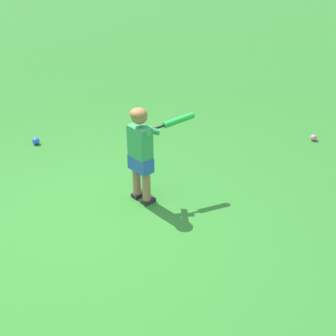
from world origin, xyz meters
name	(u,v)px	position (x,y,z in m)	size (l,w,h in m)	color
ground_plane	(90,225)	(0.00, 0.00, 0.00)	(40.00, 40.00, 0.00)	#2D7528
child_batter	(143,146)	(-0.61, 0.38, 0.65)	(0.63, 0.62, 1.08)	#232328
play_ball_behind_batter	(36,141)	(-1.52, -1.54, 0.05)	(0.10, 0.10, 0.10)	blue
play_ball_center_lawn	(314,138)	(-2.74, 2.18, 0.04)	(0.09, 0.09, 0.09)	pink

